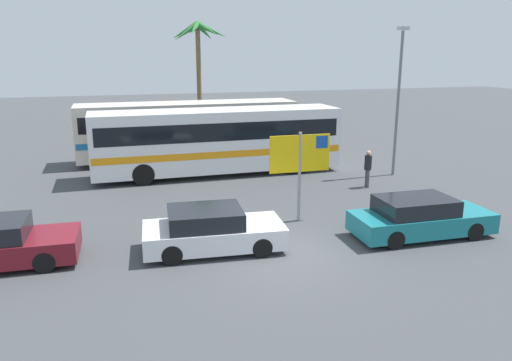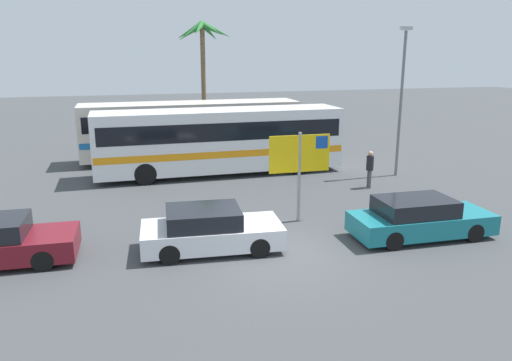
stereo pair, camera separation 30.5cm
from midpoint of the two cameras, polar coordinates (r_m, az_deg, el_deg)
ground at (r=14.77m, az=2.81°, el=-8.77°), size 120.00×120.00×0.00m
bus_front_coach at (r=24.24m, az=-3.85°, el=4.90°), size 11.94×2.57×3.17m
bus_rear_coach at (r=27.86m, az=-7.13°, el=6.09°), size 11.94×2.57×3.17m
ferry_sign at (r=17.22m, az=5.71°, el=2.70°), size 2.20×0.11×3.20m
car_teal at (r=16.92m, az=18.84°, el=-4.17°), size 4.63×1.91×1.32m
car_white at (r=15.07m, az=-4.79°, el=-5.71°), size 4.36×2.24×1.32m
pedestrian_crossing_lot at (r=22.38m, az=13.39°, el=1.61°), size 0.32×0.32×1.66m
lamp_post_left_side at (r=24.62m, az=16.77°, el=9.25°), size 0.56×0.20×6.99m
palm_tree_seaside at (r=34.96m, az=-5.95°, el=15.62°), size 3.89×4.07×7.90m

